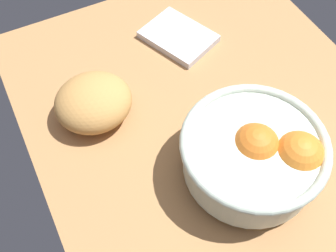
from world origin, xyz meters
TOP-DOWN VIEW (x-y plane):
  - ground_plane at (0.00, 0.00)cm, footprint 71.10×65.93cm
  - fruit_bowl at (17.21, 0.01)cm, footprint 23.56×23.56cm
  - bread_loaf at (-5.96, -19.22)cm, footprint 13.68×14.60cm
  - napkin_folded at (-16.74, 3.82)cm, footprint 17.39×15.47cm

SIDE VIEW (x-z plane):
  - ground_plane at x=0.00cm, z-range -3.00..0.00cm
  - napkin_folded at x=-16.74cm, z-range 0.00..1.54cm
  - bread_loaf at x=-5.96cm, z-range 0.00..7.80cm
  - fruit_bowl at x=17.21cm, z-range 0.44..11.52cm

